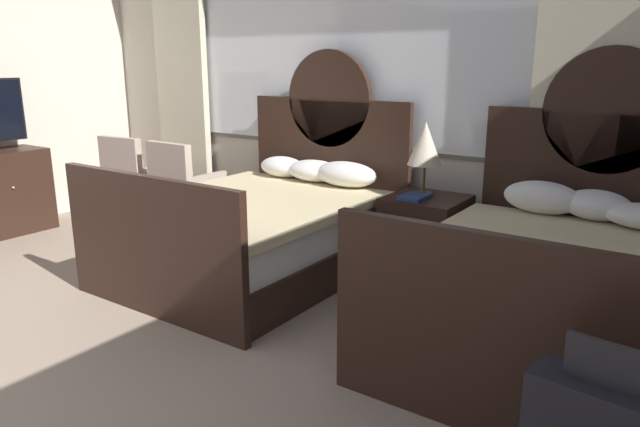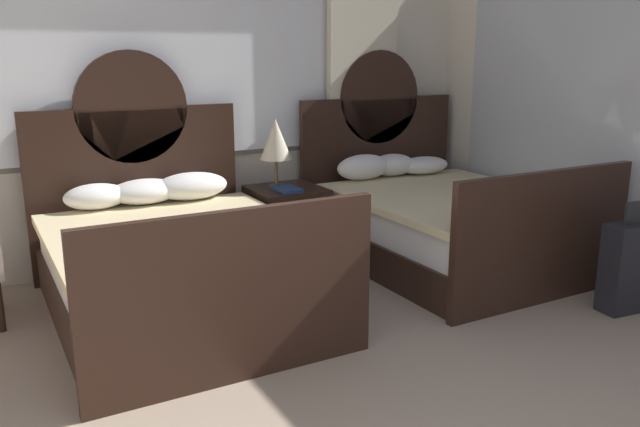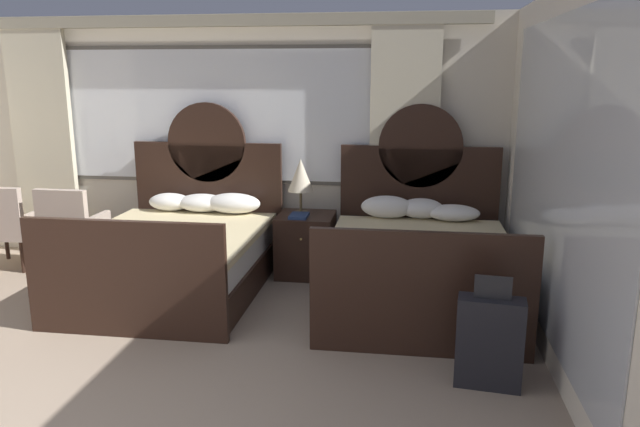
{
  "view_description": "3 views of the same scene",
  "coord_description": "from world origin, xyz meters",
  "px_view_note": "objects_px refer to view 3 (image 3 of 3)",
  "views": [
    {
      "loc": [
        2.9,
        -0.42,
        1.68
      ],
      "look_at": [
        0.83,
        2.56,
        0.72
      ],
      "focal_mm": 32.62,
      "sensor_mm": 36.0,
      "label": 1
    },
    {
      "loc": [
        -1.27,
        -1.1,
        1.76
      ],
      "look_at": [
        0.84,
        2.7,
        0.67
      ],
      "focal_mm": 36.08,
      "sensor_mm": 36.0,
      "label": 2
    },
    {
      "loc": [
        2.09,
        -2.32,
        2.08
      ],
      "look_at": [
        1.36,
        2.71,
        0.89
      ],
      "focal_mm": 33.77,
      "sensor_mm": 36.0,
      "label": 3
    }
  ],
  "objects_px": {
    "bed_near_window": "(178,253)",
    "nightstand_between_beds": "(306,245)",
    "book_on_nightstand": "(299,216)",
    "bed_near_mirror": "(419,264)",
    "armchair_by_window_centre": "(7,223)",
    "suitcase_on_floor": "(489,342)",
    "armchair_by_window_left": "(72,226)",
    "table_lamp_on_nightstand": "(301,176)"
  },
  "relations": [
    {
      "from": "book_on_nightstand",
      "to": "bed_near_window",
      "type": "bearing_deg",
      "value": -155.11
    },
    {
      "from": "nightstand_between_beds",
      "to": "table_lamp_on_nightstand",
      "type": "distance_m",
      "value": 0.73
    },
    {
      "from": "bed_near_mirror",
      "to": "book_on_nightstand",
      "type": "relative_size",
      "value": 8.32
    },
    {
      "from": "book_on_nightstand",
      "to": "armchair_by_window_centre",
      "type": "distance_m",
      "value": 3.19
    },
    {
      "from": "bed_near_mirror",
      "to": "armchair_by_window_centre",
      "type": "distance_m",
      "value": 4.42
    },
    {
      "from": "armchair_by_window_centre",
      "to": "table_lamp_on_nightstand",
      "type": "bearing_deg",
      "value": 5.73
    },
    {
      "from": "bed_near_mirror",
      "to": "suitcase_on_floor",
      "type": "relative_size",
      "value": 2.76
    },
    {
      "from": "table_lamp_on_nightstand",
      "to": "bed_near_mirror",
      "type": "bearing_deg",
      "value": -29.59
    },
    {
      "from": "nightstand_between_beds",
      "to": "book_on_nightstand",
      "type": "relative_size",
      "value": 2.49
    },
    {
      "from": "nightstand_between_beds",
      "to": "armchair_by_window_centre",
      "type": "xyz_separation_m",
      "value": [
        -3.24,
        -0.26,
        0.18
      ]
    },
    {
      "from": "book_on_nightstand",
      "to": "armchair_by_window_centre",
      "type": "height_order",
      "value": "armchair_by_window_centre"
    },
    {
      "from": "table_lamp_on_nightstand",
      "to": "suitcase_on_floor",
      "type": "xyz_separation_m",
      "value": [
        1.67,
        -2.2,
        -0.73
      ]
    },
    {
      "from": "table_lamp_on_nightstand",
      "to": "suitcase_on_floor",
      "type": "height_order",
      "value": "table_lamp_on_nightstand"
    },
    {
      "from": "armchair_by_window_centre",
      "to": "book_on_nightstand",
      "type": "bearing_deg",
      "value": 2.54
    },
    {
      "from": "bed_near_mirror",
      "to": "nightstand_between_beds",
      "type": "relative_size",
      "value": 3.35
    },
    {
      "from": "bed_near_window",
      "to": "armchair_by_window_left",
      "type": "distance_m",
      "value": 1.38
    },
    {
      "from": "armchair_by_window_left",
      "to": "book_on_nightstand",
      "type": "bearing_deg",
      "value": 3.32
    },
    {
      "from": "bed_near_mirror",
      "to": "armchair_by_window_centre",
      "type": "height_order",
      "value": "bed_near_mirror"
    },
    {
      "from": "bed_near_window",
      "to": "nightstand_between_beds",
      "type": "relative_size",
      "value": 3.35
    },
    {
      "from": "bed_near_mirror",
      "to": "suitcase_on_floor",
      "type": "distance_m",
      "value": 1.57
    },
    {
      "from": "bed_near_window",
      "to": "suitcase_on_floor",
      "type": "relative_size",
      "value": 2.76
    },
    {
      "from": "bed_near_window",
      "to": "armchair_by_window_centre",
      "type": "distance_m",
      "value": 2.11
    },
    {
      "from": "bed_near_mirror",
      "to": "book_on_nightstand",
      "type": "distance_m",
      "value": 1.35
    },
    {
      "from": "suitcase_on_floor",
      "to": "bed_near_mirror",
      "type": "bearing_deg",
      "value": 106.64
    },
    {
      "from": "bed_near_window",
      "to": "bed_near_mirror",
      "type": "xyz_separation_m",
      "value": [
        2.32,
        -0.0,
        -0.0
      ]
    },
    {
      "from": "bed_near_window",
      "to": "table_lamp_on_nightstand",
      "type": "relative_size",
      "value": 3.75
    },
    {
      "from": "table_lamp_on_nightstand",
      "to": "armchair_by_window_centre",
      "type": "bearing_deg",
      "value": -174.27
    },
    {
      "from": "bed_near_window",
      "to": "armchair_by_window_centre",
      "type": "relative_size",
      "value": 2.34
    },
    {
      "from": "armchair_by_window_left",
      "to": "suitcase_on_floor",
      "type": "xyz_separation_m",
      "value": [
        4.1,
        -1.88,
        -0.18
      ]
    },
    {
      "from": "nightstand_between_beds",
      "to": "armchair_by_window_left",
      "type": "bearing_deg",
      "value": -174.09
    },
    {
      "from": "table_lamp_on_nightstand",
      "to": "nightstand_between_beds",
      "type": "bearing_deg",
      "value": -44.43
    },
    {
      "from": "bed_near_window",
      "to": "nightstand_between_beds",
      "type": "height_order",
      "value": "bed_near_window"
    },
    {
      "from": "suitcase_on_floor",
      "to": "nightstand_between_beds",
      "type": "bearing_deg",
      "value": 126.97
    },
    {
      "from": "bed_near_mirror",
      "to": "armchair_by_window_left",
      "type": "height_order",
      "value": "bed_near_mirror"
    },
    {
      "from": "bed_near_window",
      "to": "bed_near_mirror",
      "type": "distance_m",
      "value": 2.32
    },
    {
      "from": "bed_near_mirror",
      "to": "armchair_by_window_centre",
      "type": "relative_size",
      "value": 2.34
    },
    {
      "from": "bed_near_window",
      "to": "book_on_nightstand",
      "type": "distance_m",
      "value": 1.26
    },
    {
      "from": "bed_near_window",
      "to": "bed_near_mirror",
      "type": "relative_size",
      "value": 1.0
    },
    {
      "from": "nightstand_between_beds",
      "to": "suitcase_on_floor",
      "type": "distance_m",
      "value": 2.68
    },
    {
      "from": "nightstand_between_beds",
      "to": "suitcase_on_floor",
      "type": "xyz_separation_m",
      "value": [
        1.61,
        -2.14,
        -0.0
      ]
    },
    {
      "from": "nightstand_between_beds",
      "to": "armchair_by_window_left",
      "type": "relative_size",
      "value": 0.7
    },
    {
      "from": "book_on_nightstand",
      "to": "armchair_by_window_left",
      "type": "relative_size",
      "value": 0.28
    }
  ]
}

